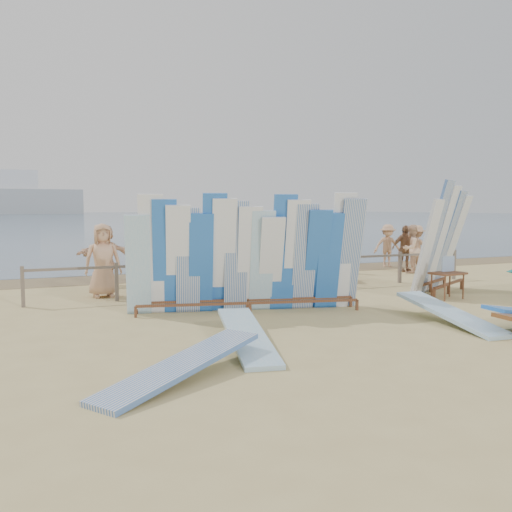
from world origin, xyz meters
name	(u,v)px	position (x,y,z in m)	size (l,w,h in m)	color
ground	(333,311)	(0.00, 0.00, 0.00)	(160.00, 160.00, 0.00)	tan
ocean	(56,217)	(0.00, 128.00, 0.00)	(320.00, 240.00, 0.02)	#405872
wet_sand_strip	(221,273)	(0.00, 7.20, 0.00)	(40.00, 2.60, 0.01)	olive
distant_ship	(8,198)	(-12.00, 180.00, 5.31)	(45.00, 8.00, 14.00)	#999EA3
fence	(274,267)	(0.00, 3.00, 0.63)	(12.08, 0.08, 0.90)	#736456
main_surfboard_rack	(249,259)	(-1.66, 0.60, 1.11)	(4.91, 1.70, 2.48)	brown
side_surfboard_rack	(441,243)	(3.73, 1.03, 1.28)	(2.48, 1.82, 2.83)	brown
vendor_table	(447,285)	(3.29, 0.27, 0.34)	(0.83, 0.64, 1.02)	brown
flat_board_e	(181,379)	(-4.10, -3.19, 0.00)	(0.56, 2.70, 0.07)	silver
flat_board_a	(247,346)	(-2.73, -1.98, 0.00)	(0.56, 2.70, 0.07)	#89BCDB
flat_board_b	(449,324)	(1.38, -1.90, 0.00)	(0.56, 2.70, 0.07)	#89BCDB
beach_chair_left	(262,279)	(-0.02, 3.71, 0.23)	(0.51, 0.53, 0.78)	#AF1C12
beach_chair_right	(269,276)	(0.36, 4.09, 0.26)	(0.58, 0.60, 0.88)	#AF1C12
stroller	(325,265)	(2.25, 4.26, 0.48)	(0.87, 1.02, 1.19)	#AF1C12
beachgoer_8	(411,249)	(5.82, 4.79, 0.80)	(0.78, 0.37, 1.60)	beige
beachgoer_7	(318,244)	(3.11, 6.21, 0.93)	(0.68, 0.37, 1.86)	#8C6042
beachgoer_4	(251,249)	(0.43, 5.67, 0.89)	(1.05, 0.45, 1.79)	#8C6042
beachgoer_6	(258,254)	(0.50, 5.21, 0.78)	(0.76, 0.36, 1.56)	tan
beachgoer_5	(301,247)	(2.58, 6.44, 0.84)	(1.55, 0.50, 1.67)	beige
beachgoer_3	(210,249)	(-0.77, 5.96, 0.90)	(1.16, 0.48, 1.80)	tan
beachgoer_2	(222,258)	(-1.04, 4.11, 0.80)	(0.78, 0.37, 1.61)	beige
beachgoer_extra_0	(417,248)	(6.62, 5.48, 0.78)	(1.00, 0.41, 1.55)	tan
beachgoer_11	(105,255)	(-3.90, 5.72, 0.86)	(1.59, 0.51, 1.71)	beige
beachgoer_1	(147,258)	(-2.83, 5.33, 0.77)	(0.56, 0.31, 1.54)	#8C6042
beachgoer_10	(405,248)	(5.88, 5.20, 0.79)	(0.92, 0.40, 1.57)	#8C6042
beachgoer_0	(103,260)	(-4.21, 3.72, 0.89)	(0.87, 0.42, 1.79)	tan
beachgoer_9	(388,246)	(6.20, 6.59, 0.78)	(1.01, 0.42, 1.56)	tan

